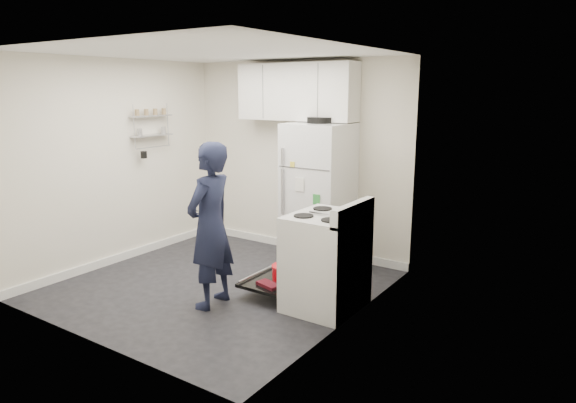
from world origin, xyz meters
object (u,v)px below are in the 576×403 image
Objects in this scene: electric_range at (325,262)px; open_oven_door at (281,277)px; refrigerator at (319,195)px; person at (210,226)px.

electric_range is 1.57× the size of open_oven_door.
electric_range is 1.38m from refrigerator.
open_oven_door is (-0.55, 0.03, -0.28)m from electric_range.
person is at bearing -98.11° from refrigerator.
electric_range is 0.67× the size of person.
refrigerator is at bearing 166.05° from person.
refrigerator reaches higher than open_oven_door.
refrigerator is (-0.17, 1.07, 0.69)m from open_oven_door.
refrigerator is 1.10× the size of person.
open_oven_door is 0.42× the size of person.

